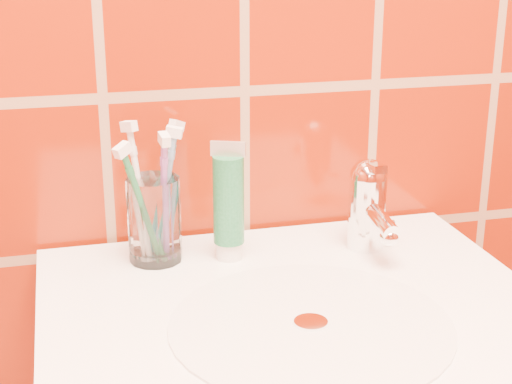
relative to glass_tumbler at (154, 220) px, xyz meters
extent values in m
cube|color=white|center=(0.13, -0.16, -0.13)|extent=(0.56, 0.46, 0.16)
cylinder|color=silver|center=(0.13, -0.21, -0.05)|extent=(0.30, 0.30, 0.00)
cylinder|color=white|center=(0.13, -0.21, -0.05)|extent=(0.04, 0.04, 0.00)
cylinder|color=white|center=(0.00, 0.00, 0.00)|extent=(0.08, 0.08, 0.11)
cylinder|color=white|center=(0.09, -0.02, -0.04)|extent=(0.03, 0.03, 0.02)
cylinder|color=#176337|center=(0.09, -0.02, 0.02)|extent=(0.04, 0.04, 0.11)
cube|color=beige|center=(0.09, -0.02, 0.09)|extent=(0.04, 0.01, 0.02)
cylinder|color=white|center=(0.27, -0.03, -0.01)|extent=(0.05, 0.05, 0.09)
sphere|color=white|center=(0.27, -0.03, 0.04)|extent=(0.05, 0.05, 0.05)
cylinder|color=white|center=(0.27, -0.06, 0.00)|extent=(0.02, 0.09, 0.03)
cube|color=white|center=(0.27, -0.04, 0.06)|extent=(0.02, 0.06, 0.01)
camera|label=1|loc=(-0.10, -0.90, 0.35)|focal=55.00mm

